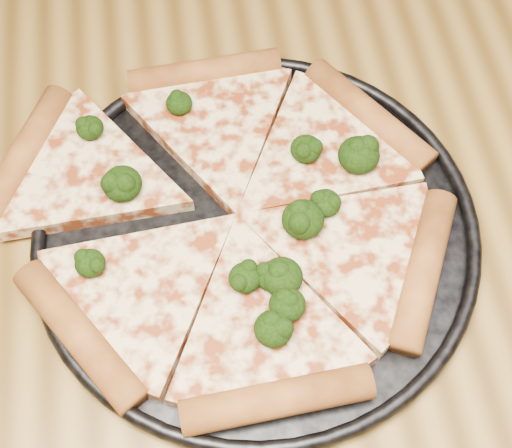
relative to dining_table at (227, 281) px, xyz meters
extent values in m
plane|color=brown|center=(0.00, 0.00, -0.66)|extent=(4.00, 4.00, 0.00)
cube|color=brown|center=(0.00, 0.00, 0.07)|extent=(1.20, 0.90, 0.04)
cylinder|color=black|center=(0.03, -0.01, 0.09)|extent=(0.34, 0.34, 0.01)
torus|color=black|center=(0.03, -0.01, 0.10)|extent=(0.35, 0.35, 0.01)
cylinder|color=#A25F28|center=(0.13, 0.08, 0.11)|extent=(0.09, 0.12, 0.03)
cylinder|color=#A25F28|center=(0.00, 0.15, 0.11)|extent=(0.13, 0.03, 0.03)
cylinder|color=#A25F28|center=(-0.15, 0.09, 0.11)|extent=(0.08, 0.13, 0.03)
cylinder|color=#A25F28|center=(-0.11, -0.08, 0.11)|extent=(0.09, 0.12, 0.03)
cylinder|color=#A25F28|center=(0.02, -0.14, 0.11)|extent=(0.13, 0.03, 0.03)
cylinder|color=#A25F28|center=(0.14, -0.06, 0.11)|extent=(0.08, 0.13, 0.03)
ellipsoid|color=black|center=(-0.02, 0.11, 0.12)|extent=(0.02, 0.02, 0.02)
ellipsoid|color=black|center=(0.02, -0.10, 0.12)|extent=(0.03, 0.03, 0.02)
ellipsoid|color=black|center=(-0.10, -0.03, 0.12)|extent=(0.02, 0.02, 0.02)
ellipsoid|color=black|center=(0.07, 0.05, 0.12)|extent=(0.03, 0.03, 0.02)
ellipsoid|color=black|center=(0.06, -0.01, 0.12)|extent=(0.03, 0.03, 0.02)
ellipsoid|color=black|center=(0.11, 0.04, 0.12)|extent=(0.03, 0.03, 0.03)
ellipsoid|color=black|center=(0.03, -0.06, 0.12)|extent=(0.02, 0.02, 0.02)
ellipsoid|color=black|center=(0.04, -0.06, 0.12)|extent=(0.03, 0.03, 0.02)
ellipsoid|color=black|center=(-0.07, 0.04, 0.12)|extent=(0.03, 0.03, 0.02)
ellipsoid|color=black|center=(0.04, -0.08, 0.12)|extent=(0.03, 0.03, 0.02)
ellipsoid|color=black|center=(0.01, -0.05, 0.12)|extent=(0.02, 0.02, 0.02)
ellipsoid|color=black|center=(0.08, 0.00, 0.12)|extent=(0.02, 0.02, 0.02)
ellipsoid|color=black|center=(-0.10, 0.10, 0.12)|extent=(0.02, 0.02, 0.02)
camera|label=1|loc=(-0.02, -0.28, 0.60)|focal=51.32mm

